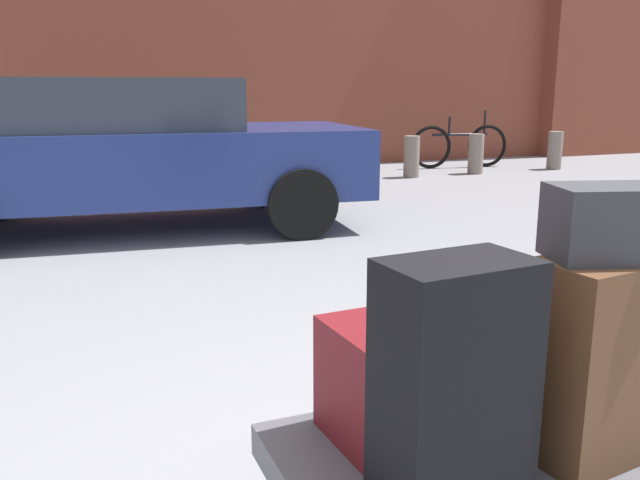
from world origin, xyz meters
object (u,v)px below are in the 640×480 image
(duffel_bag_charcoal_topmost_pile, at_px, (613,223))
(bicycle_leaning, at_px, (460,146))
(bollard_corner, at_px, (555,150))
(suitcase_black_front_left, at_px, (454,384))
(parked_car, at_px, (127,150))
(bollard_kerb_far, at_px, (476,154))
(bollard_kerb_mid, at_px, (412,157))
(suitcase_brown_rear_right, at_px, (599,359))
(luggage_cart, at_px, (477,472))
(bollard_kerb_near, at_px, (327,160))
(duffel_bag_maroon_rear_left, at_px, (428,375))

(duffel_bag_charcoal_topmost_pile, bearing_deg, bicycle_leaning, 75.44)
(duffel_bag_charcoal_topmost_pile, bearing_deg, bollard_corner, 66.37)
(suitcase_black_front_left, bearing_deg, parked_car, 87.57)
(bollard_kerb_far, xyz_separation_m, bollard_corner, (1.57, 0.00, 0.00))
(parked_car, distance_m, bollard_kerb_far, 6.03)
(bollard_kerb_mid, height_order, bollard_kerb_far, same)
(suitcase_brown_rear_right, height_order, parked_car, parked_car)
(luggage_cart, bearing_deg, suitcase_black_front_left, -141.72)
(bollard_kerb_near, relative_size, bollard_kerb_mid, 1.00)
(suitcase_black_front_left, relative_size, parked_car, 0.14)
(bollard_kerb_near, height_order, bollard_corner, same)
(bicycle_leaning, bearing_deg, parked_car, -151.91)
(duffel_bag_maroon_rear_left, bearing_deg, duffel_bag_charcoal_topmost_pile, -41.82)
(bollard_kerb_near, xyz_separation_m, bollard_kerb_mid, (1.39, 0.00, 0.00))
(bicycle_leaning, relative_size, bollard_kerb_far, 2.79)
(duffel_bag_charcoal_topmost_pile, relative_size, parked_car, 0.07)
(bollard_kerb_mid, distance_m, bollard_corner, 2.73)
(parked_car, distance_m, bollard_corner, 7.50)
(duffel_bag_maroon_rear_left, distance_m, bollard_corner, 9.95)
(duffel_bag_charcoal_topmost_pile, bearing_deg, duffel_bag_maroon_rear_left, 158.56)
(bollard_kerb_far, bearing_deg, bollard_corner, 0.00)
(bollard_kerb_mid, relative_size, bollard_corner, 1.00)
(parked_car, bearing_deg, luggage_cart, -85.60)
(luggage_cart, relative_size, bicycle_leaning, 0.64)
(bollard_kerb_far, height_order, bollard_corner, same)
(luggage_cart, height_order, bollard_kerb_near, bollard_kerb_near)
(suitcase_brown_rear_right, relative_size, duffel_bag_charcoal_topmost_pile, 1.75)
(duffel_bag_maroon_rear_left, bearing_deg, luggage_cart, -65.80)
(luggage_cart, xyz_separation_m, bollard_kerb_mid, (4.00, 7.40, 0.05))
(bollard_corner, bearing_deg, bollard_kerb_near, 180.00)
(parked_car, bearing_deg, duffel_bag_charcoal_topmost_pile, -82.68)
(duffel_bag_charcoal_topmost_pile, height_order, bollard_kerb_far, duffel_bag_charcoal_topmost_pile)
(luggage_cart, height_order, bollard_kerb_far, bollard_kerb_far)
(bollard_kerb_mid, bearing_deg, luggage_cart, -118.41)
(bicycle_leaning, xyz_separation_m, bollard_kerb_far, (-0.22, -0.79, -0.06))
(suitcase_black_front_left, height_order, parked_car, parked_car)
(bicycle_leaning, bearing_deg, luggage_cart, -123.31)
(duffel_bag_maroon_rear_left, height_order, bollard_kerb_near, duffel_bag_maroon_rear_left)
(suitcase_black_front_left, height_order, bollard_corner, suitcase_black_front_left)
(duffel_bag_charcoal_topmost_pile, xyz_separation_m, bicycle_leaning, (5.10, 8.32, -0.62))
(bollard_kerb_mid, distance_m, bollard_kerb_far, 1.16)
(luggage_cart, xyz_separation_m, bollard_kerb_far, (5.16, 7.40, 0.05))
(luggage_cart, relative_size, suitcase_black_front_left, 1.82)
(suitcase_brown_rear_right, relative_size, bollard_corner, 0.89)
(suitcase_black_front_left, xyz_separation_m, bollard_corner, (6.94, 7.56, -0.33))
(luggage_cart, height_order, suitcase_brown_rear_right, suitcase_brown_rear_right)
(bicycle_leaning, bearing_deg, bollard_kerb_near, -164.12)
(bollard_kerb_near, height_order, bollard_kerb_far, same)
(suitcase_brown_rear_right, relative_size, bollard_kerb_mid, 0.89)
(duffel_bag_charcoal_topmost_pile, height_order, bollard_kerb_mid, duffel_bag_charcoal_topmost_pile)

